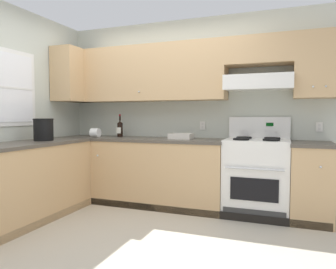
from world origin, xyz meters
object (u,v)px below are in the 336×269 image
bowl (181,137)px  stove (256,176)px  bucket (43,129)px  wine_bottle (120,128)px  paper_towel_roll (95,133)px

bowl → stove: bearing=-0.4°
bucket → bowl: bearing=30.1°
wine_bottle → bowl: (0.96, -0.10, -0.10)m
stove → wine_bottle: (-1.93, 0.10, 0.56)m
stove → wine_bottle: bearing=176.9°
wine_bottle → bucket: wine_bottle is taller
wine_bottle → bucket: bearing=-118.6°
wine_bottle → bucket: 1.10m
wine_bottle → paper_towel_roll: wine_bottle is taller
wine_bottle → bowl: wine_bottle is taller
stove → bucket: (-2.46, -0.86, 0.57)m
stove → paper_towel_roll: size_ratio=9.48×
bucket → paper_towel_roll: 0.79m
bowl → bucket: size_ratio=1.10×
bowl → paper_towel_roll: size_ratio=2.35×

